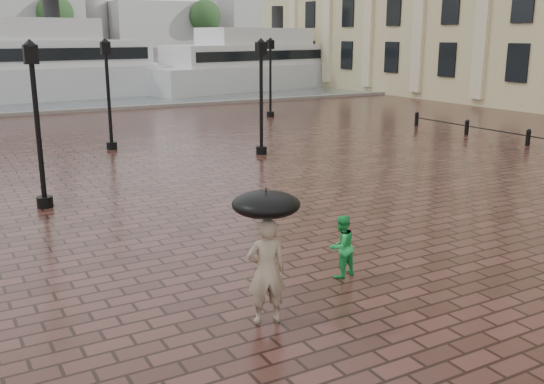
% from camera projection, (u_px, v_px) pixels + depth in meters
% --- Properties ---
extents(ground, '(300.00, 300.00, 0.00)m').
position_uv_depth(ground, '(477.00, 292.00, 11.25)').
color(ground, '#381F19').
rests_on(ground, ground).
extents(quay_edge, '(80.00, 0.60, 0.30)m').
position_uv_depth(quay_edge, '(85.00, 112.00, 38.27)').
color(quay_edge, slate).
rests_on(quay_edge, ground).
extents(distant_skyline, '(102.50, 22.00, 33.00)m').
position_uv_depth(distant_skyline, '(166.00, 17.00, 158.37)').
color(distant_skyline, gray).
rests_on(distant_skyline, ground).
extents(street_lamps, '(21.44, 14.44, 4.40)m').
position_uv_depth(street_lamps, '(121.00, 94.00, 24.77)').
color(street_lamps, black).
rests_on(street_lamps, ground).
extents(adult_pedestrian, '(0.74, 0.58, 1.79)m').
position_uv_depth(adult_pedestrian, '(266.00, 271.00, 9.86)').
color(adult_pedestrian, gray).
rests_on(adult_pedestrian, ground).
extents(child_pedestrian, '(0.69, 0.58, 1.25)m').
position_uv_depth(child_pedestrian, '(341.00, 246.00, 11.84)').
color(child_pedestrian, green).
rests_on(child_pedestrian, ground).
extents(ferry_near, '(25.20, 9.04, 8.08)m').
position_uv_depth(ferry_near, '(16.00, 67.00, 44.56)').
color(ferry_near, silver).
rests_on(ferry_near, ground).
extents(ferry_far, '(22.80, 10.66, 7.27)m').
position_uv_depth(ferry_far, '(256.00, 64.00, 54.50)').
color(ferry_far, silver).
rests_on(ferry_far, ground).
extents(umbrella, '(1.10, 1.10, 1.17)m').
position_uv_depth(umbrella, '(266.00, 204.00, 9.58)').
color(umbrella, black).
rests_on(umbrella, ground).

